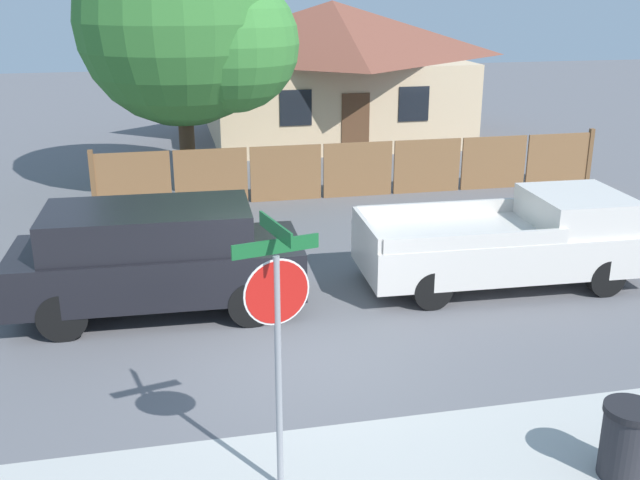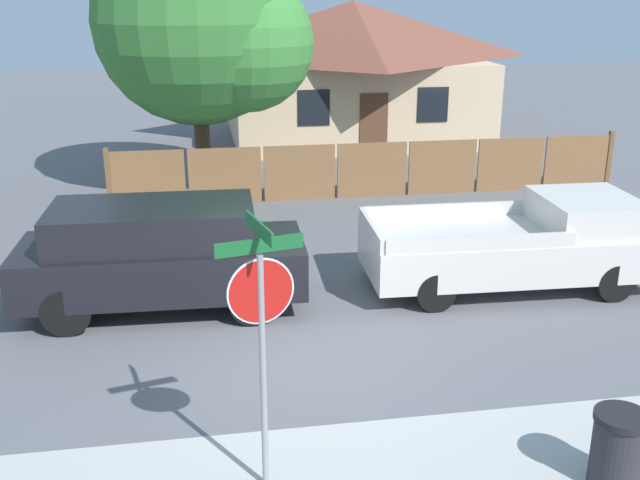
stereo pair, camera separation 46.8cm
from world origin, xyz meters
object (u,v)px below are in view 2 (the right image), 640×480
at_px(house, 352,68).
at_px(orange_pickup, 521,244).
at_px(red_suv, 160,253).
at_px(stop_sign, 261,314).
at_px(oak_tree, 207,25).
at_px(trash_bin, 618,449).

relative_size(house, orange_pickup, 1.76).
bearing_deg(orange_pickup, red_suv, -178.16).
bearing_deg(house, red_suv, -113.64).
distance_m(house, red_suv, 15.67).
distance_m(red_suv, orange_pickup, 6.38).
xyz_separation_m(red_suv, stop_sign, (1.25, -5.02, 1.07)).
xyz_separation_m(house, orange_pickup, (0.12, -14.30, -1.64)).
distance_m(red_suv, stop_sign, 5.28).
bearing_deg(red_suv, stop_sign, -74.08).
bearing_deg(stop_sign, oak_tree, 77.72).
bearing_deg(trash_bin, oak_tree, 106.80).
bearing_deg(orange_pickup, trash_bin, -101.45).
relative_size(red_suv, orange_pickup, 0.91).
relative_size(red_suv, trash_bin, 5.40).
distance_m(orange_pickup, stop_sign, 7.28).
xyz_separation_m(house, red_suv, (-6.26, -14.29, -1.44)).
bearing_deg(stop_sign, house, 62.54).
bearing_deg(stop_sign, red_suv, 91.07).
bearing_deg(trash_bin, house, 86.51).
bearing_deg(oak_tree, house, 53.33).
bearing_deg(oak_tree, red_suv, -98.55).
xyz_separation_m(oak_tree, red_suv, (-1.11, -7.38, -3.27)).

